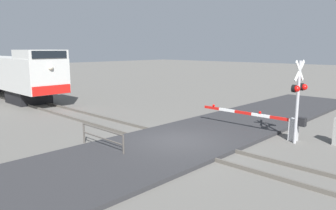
% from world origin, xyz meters
% --- Properties ---
extents(ground_plane, '(160.00, 160.00, 0.00)m').
position_xyz_m(ground_plane, '(0.00, 0.00, 0.00)').
color(ground_plane, '#605E59').
extents(rail_track_left, '(0.08, 80.00, 0.15)m').
position_xyz_m(rail_track_left, '(-0.72, 0.00, 0.07)').
color(rail_track_left, '#59544C').
rests_on(rail_track_left, ground_plane).
extents(rail_track_right, '(0.08, 80.00, 0.15)m').
position_xyz_m(rail_track_right, '(0.72, 0.00, 0.07)').
color(rail_track_right, '#59544C').
rests_on(rail_track_right, ground_plane).
extents(road_surface, '(36.00, 5.25, 0.16)m').
position_xyz_m(road_surface, '(0.00, 0.00, 0.08)').
color(road_surface, '#2D2D30').
rests_on(road_surface, ground_plane).
extents(locomotive, '(2.94, 18.17, 4.19)m').
position_xyz_m(locomotive, '(0.00, 20.67, 2.16)').
color(locomotive, black).
rests_on(locomotive, ground_plane).
extents(crossing_signal, '(1.18, 0.33, 3.78)m').
position_xyz_m(crossing_signal, '(3.79, -3.84, 2.33)').
color(crossing_signal, '#ADADB2').
rests_on(crossing_signal, ground_plane).
extents(crossing_gate, '(0.36, 5.73, 1.17)m').
position_xyz_m(crossing_gate, '(4.16, -2.83, 0.73)').
color(crossing_gate, silver).
rests_on(crossing_gate, ground_plane).
extents(guard_railing, '(0.08, 2.97, 0.95)m').
position_xyz_m(guard_railing, '(-2.88, 1.71, 0.63)').
color(guard_railing, '#4C4742').
rests_on(guard_railing, ground_plane).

